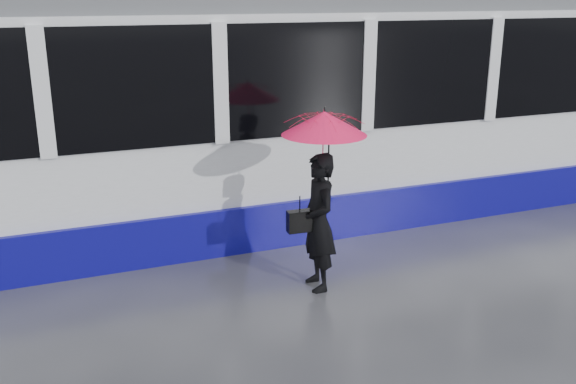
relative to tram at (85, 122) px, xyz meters
name	(u,v)px	position (x,y,z in m)	size (l,w,h in m)	color
ground	(271,294)	(1.66, -2.50, -1.64)	(90.00, 90.00, 0.00)	#2E2E33
rails	(212,223)	(1.66, 0.00, -1.63)	(34.00, 1.51, 0.02)	#3F3D38
tram	(85,122)	(0.00, 0.00, 0.00)	(26.00, 2.56, 3.35)	white
woman	(318,222)	(2.22, -2.52, -0.85)	(0.58, 0.38, 1.58)	black
umbrella	(324,140)	(2.27, -2.52, 0.09)	(0.98, 0.98, 1.07)	#ED135B
handbag	(300,221)	(2.00, -2.50, -0.81)	(0.29, 0.14, 0.42)	black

